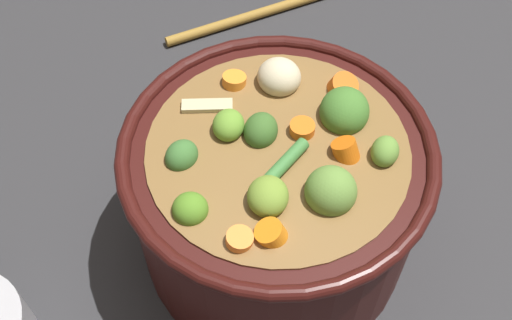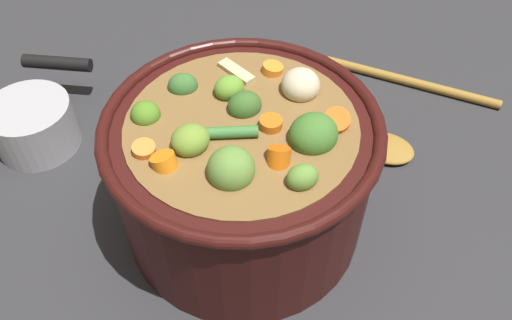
# 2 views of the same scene
# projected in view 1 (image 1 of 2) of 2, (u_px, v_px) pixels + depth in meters

# --- Properties ---
(ground_plane) EXTENTS (1.10, 1.10, 0.00)m
(ground_plane) POSITION_uv_depth(u_px,v_px,m) (274.00, 237.00, 0.64)
(ground_plane) COLOR #2D2D30
(cooking_pot) EXTENTS (0.27, 0.27, 0.17)m
(cooking_pot) POSITION_uv_depth(u_px,v_px,m) (276.00, 193.00, 0.57)
(cooking_pot) COLOR #38110F
(cooking_pot) RESTS_ON ground_plane
(wooden_spoon) EXTENTS (0.24, 0.21, 0.01)m
(wooden_spoon) POSITION_uv_depth(u_px,v_px,m) (283.00, 54.00, 0.78)
(wooden_spoon) COLOR olive
(wooden_spoon) RESTS_ON ground_plane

